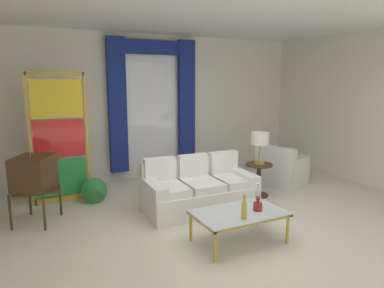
{
  "coord_description": "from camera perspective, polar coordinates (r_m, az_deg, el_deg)",
  "views": [
    {
      "loc": [
        -2.49,
        -4.07,
        2.08
      ],
      "look_at": [
        0.01,
        0.9,
        1.05
      ],
      "focal_mm": 32.82,
      "sensor_mm": 36.0,
      "label": 1
    }
  ],
  "objects": [
    {
      "name": "bottle_blue_decanter",
      "position": [
        4.67,
        10.64,
        -9.81
      ],
      "size": [
        0.12,
        0.12,
        0.2
      ],
      "color": "maroon",
      "rests_on": "coffee_table"
    },
    {
      "name": "wall_rear",
      "position": [
        7.58,
        -7.51,
        6.0
      ],
      "size": [
        8.0,
        0.12,
        3.0
      ],
      "primitive_type": "cube",
      "color": "white",
      "rests_on": "ground"
    },
    {
      "name": "ceiling_slab",
      "position": [
        5.55,
        0.36,
        20.23
      ],
      "size": [
        8.0,
        7.6,
        0.04
      ],
      "primitive_type": "cube",
      "color": "white"
    },
    {
      "name": "armchair_white",
      "position": [
        7.23,
        14.24,
        -4.19
      ],
      "size": [
        1.06,
        1.05,
        0.8
      ],
      "color": "white",
      "rests_on": "ground"
    },
    {
      "name": "couch_white_long",
      "position": [
        5.76,
        0.87,
        -7.48
      ],
      "size": [
        1.79,
        0.99,
        0.86
      ],
      "color": "white",
      "rests_on": "ground"
    },
    {
      "name": "curtained_window",
      "position": [
        7.44,
        -6.33,
        7.81
      ],
      "size": [
        2.0,
        0.17,
        2.7
      ],
      "color": "white",
      "rests_on": "ground"
    },
    {
      "name": "bottle_crystal_tall",
      "position": [
        4.83,
        10.67,
        -8.36
      ],
      "size": [
        0.08,
        0.08,
        0.31
      ],
      "color": "silver",
      "rests_on": "coffee_table"
    },
    {
      "name": "bottle_amber_squat",
      "position": [
        4.36,
        8.47,
        -10.44
      ],
      "size": [
        0.06,
        0.06,
        0.31
      ],
      "color": "gold",
      "rests_on": "coffee_table"
    },
    {
      "name": "coffee_table",
      "position": [
        4.62,
        7.65,
        -11.27
      ],
      "size": [
        1.15,
        0.71,
        0.41
      ],
      "color": "silver",
      "rests_on": "ground"
    },
    {
      "name": "round_side_table",
      "position": [
        6.43,
        10.78,
        -5.26
      ],
      "size": [
        0.48,
        0.48,
        0.59
      ],
      "color": "#472D19",
      "rests_on": "ground"
    },
    {
      "name": "vintage_tv",
      "position": [
        5.57,
        -24.32,
        -4.53
      ],
      "size": [
        0.73,
        0.76,
        1.35
      ],
      "color": "#472D19",
      "rests_on": "ground"
    },
    {
      "name": "wall_right",
      "position": [
        7.75,
        26.08,
        5.13
      ],
      "size": [
        0.12,
        7.0,
        3.0
      ],
      "primitive_type": "cube",
      "color": "white",
      "rests_on": "ground"
    },
    {
      "name": "peacock_figurine",
      "position": [
        6.17,
        -15.38,
        -7.46
      ],
      "size": [
        0.44,
        0.6,
        0.5
      ],
      "color": "beige",
      "rests_on": "ground"
    },
    {
      "name": "stained_glass_divider",
      "position": [
        6.27,
        -20.73,
        0.41
      ],
      "size": [
        0.95,
        0.05,
        2.2
      ],
      "color": "gold",
      "rests_on": "ground"
    },
    {
      "name": "ground_plane",
      "position": [
        5.21,
        4.44,
        -13.1
      ],
      "size": [
        16.0,
        16.0,
        0.0
      ],
      "primitive_type": "plane",
      "color": "silver"
    },
    {
      "name": "table_lamp_brass",
      "position": [
        6.29,
        10.99,
        0.65
      ],
      "size": [
        0.32,
        0.32,
        0.57
      ],
      "color": "#B29338",
      "rests_on": "round_side_table"
    }
  ]
}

